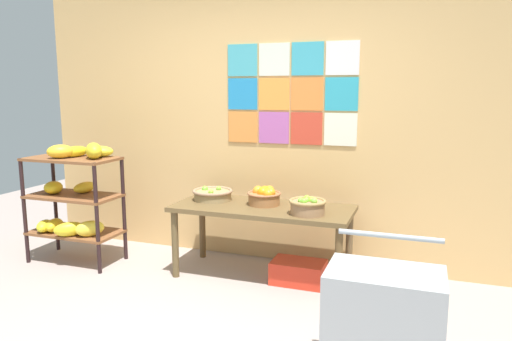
# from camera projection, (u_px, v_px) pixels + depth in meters

# --- Properties ---
(back_wall_with_art) EXTENTS (4.77, 0.07, 2.61)m
(back_wall_with_art) POSITION_uv_depth(u_px,v_px,m) (267.00, 124.00, 4.50)
(back_wall_with_art) COLOR tan
(back_wall_with_art) RESTS_ON ground
(banana_shelf_unit) EXTENTS (0.86, 0.55, 1.15)m
(banana_shelf_unit) POSITION_uv_depth(u_px,v_px,m) (74.00, 193.00, 4.47)
(banana_shelf_unit) COLOR black
(banana_shelf_unit) RESTS_ON ground
(display_table) EXTENTS (1.55, 0.66, 0.63)m
(display_table) POSITION_uv_depth(u_px,v_px,m) (263.00, 215.00, 4.13)
(display_table) COLOR brown
(display_table) RESTS_ON ground
(fruit_basket_left) EXTENTS (0.30, 0.30, 0.15)m
(fruit_basket_left) POSITION_uv_depth(u_px,v_px,m) (308.00, 206.00, 3.83)
(fruit_basket_left) COLOR #956E4A
(fruit_basket_left) RESTS_ON display_table
(fruit_basket_right) EXTENTS (0.30, 0.30, 0.17)m
(fruit_basket_right) POSITION_uv_depth(u_px,v_px,m) (264.00, 196.00, 4.15)
(fruit_basket_right) COLOR #986338
(fruit_basket_right) RESTS_ON display_table
(fruit_basket_centre) EXTENTS (0.37, 0.37, 0.12)m
(fruit_basket_centre) POSITION_uv_depth(u_px,v_px,m) (213.00, 194.00, 4.34)
(fruit_basket_centre) COLOR #947B50
(fruit_basket_centre) RESTS_ON display_table
(produce_crate_under_table) EXTENTS (0.45, 0.28, 0.19)m
(produce_crate_under_table) POSITION_uv_depth(u_px,v_px,m) (298.00, 272.00, 4.05)
(produce_crate_under_table) COLOR red
(produce_crate_under_table) RESTS_ON ground
(shopping_cart) EXTENTS (0.59, 0.43, 0.84)m
(shopping_cart) POSITION_uv_depth(u_px,v_px,m) (384.00, 310.00, 2.47)
(shopping_cart) COLOR black
(shopping_cart) RESTS_ON ground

